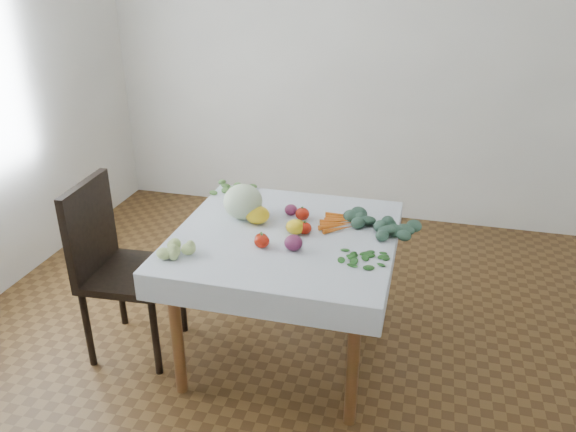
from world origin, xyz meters
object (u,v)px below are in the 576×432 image
chair (114,258)px  heirloom_back (258,215)px  cabbage (243,202)px  table (285,251)px  carrot_bunch (339,222)px

chair → heirloom_back: (0.74, 0.26, 0.23)m
chair → cabbage: bearing=25.0°
heirloom_back → chair: bearing=-160.5°
table → chair: (-0.91, -0.17, -0.08)m
cabbage → heirloom_back: cabbage is taller
table → heirloom_back: heirloom_back is taller
table → carrot_bunch: size_ratio=3.77×
cabbage → table: bearing=-25.6°
cabbage → carrot_bunch: cabbage is taller
cabbage → heirloom_back: (0.09, -0.04, -0.05)m
chair → carrot_bunch: 1.24m
carrot_bunch → table: bearing=-144.2°
chair → carrot_bunch: bearing=17.0°
table → chair: size_ratio=1.00×
table → chair: chair is taller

